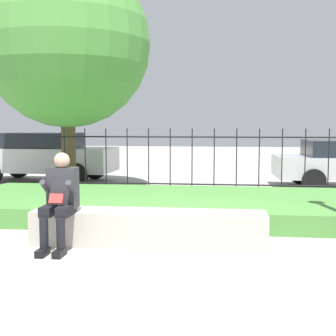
{
  "coord_description": "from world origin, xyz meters",
  "views": [
    {
      "loc": [
        0.73,
        -6.18,
        1.63
      ],
      "look_at": [
        -0.32,
        2.45,
        0.84
      ],
      "focal_mm": 50.0,
      "sensor_mm": 36.0,
      "label": 1
    }
  ],
  "objects_px": {
    "person_seated_reader": "(60,197)",
    "car_parked_left": "(44,156)",
    "stone_bench": "(148,230)",
    "tree_behind_fence": "(67,44)"
  },
  "relations": [
    {
      "from": "person_seated_reader",
      "to": "car_parked_left",
      "type": "distance_m",
      "value": 7.78
    },
    {
      "from": "stone_bench",
      "to": "person_seated_reader",
      "type": "relative_size",
      "value": 2.5
    },
    {
      "from": "person_seated_reader",
      "to": "car_parked_left",
      "type": "bearing_deg",
      "value": 113.32
    },
    {
      "from": "stone_bench",
      "to": "tree_behind_fence",
      "type": "distance_m",
      "value": 6.61
    },
    {
      "from": "person_seated_reader",
      "to": "tree_behind_fence",
      "type": "bearing_deg",
      "value": 107.75
    },
    {
      "from": "car_parked_left",
      "to": "person_seated_reader",
      "type": "bearing_deg",
      "value": -64.57
    },
    {
      "from": "person_seated_reader",
      "to": "car_parked_left",
      "type": "height_order",
      "value": "car_parked_left"
    },
    {
      "from": "stone_bench",
      "to": "car_parked_left",
      "type": "distance_m",
      "value": 8.03
    },
    {
      "from": "stone_bench",
      "to": "person_seated_reader",
      "type": "bearing_deg",
      "value": -164.01
    },
    {
      "from": "stone_bench",
      "to": "person_seated_reader",
      "type": "distance_m",
      "value": 1.26
    }
  ]
}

